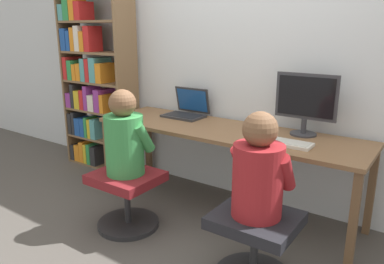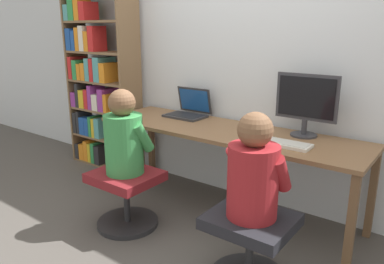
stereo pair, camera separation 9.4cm
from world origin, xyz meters
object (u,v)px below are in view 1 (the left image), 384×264
(keyboard, at_px, (284,142))
(laptop, at_px, (186,111))
(bookshelf, at_px, (91,84))
(office_chair_left, at_px, (255,241))
(person_at_monitor, at_px, (258,172))
(desktop_monitor, at_px, (306,103))
(person_at_laptop, at_px, (125,137))
(office_chair_right, at_px, (127,195))

(keyboard, bearing_deg, laptop, 163.84)
(bookshelf, bearing_deg, laptop, 2.70)
(office_chair_left, height_order, person_at_monitor, person_at_monitor)
(keyboard, bearing_deg, office_chair_left, -82.13)
(person_at_monitor, bearing_deg, office_chair_left, -90.00)
(desktop_monitor, height_order, bookshelf, bookshelf)
(person_at_laptop, relative_size, bookshelf, 0.34)
(office_chair_right, bearing_deg, person_at_laptop, 90.00)
(person_at_laptop, bearing_deg, laptop, 93.67)
(office_chair_left, bearing_deg, person_at_laptop, 177.95)
(laptop, bearing_deg, keyboard, -16.16)
(office_chair_right, xyz_separation_m, bookshelf, (-1.27, 0.79, 0.64))
(office_chair_left, xyz_separation_m, person_at_laptop, (-1.08, 0.04, 0.45))
(office_chair_right, xyz_separation_m, person_at_monitor, (1.08, -0.03, 0.44))
(office_chair_right, height_order, bookshelf, bookshelf)
(office_chair_right, relative_size, person_at_laptop, 0.76)
(keyboard, bearing_deg, person_at_monitor, -82.08)
(office_chair_left, distance_m, office_chair_right, 1.08)
(laptop, bearing_deg, person_at_laptop, -86.33)
(desktop_monitor, distance_m, person_at_monitor, 0.91)
(keyboard, distance_m, office_chair_right, 1.22)
(desktop_monitor, xyz_separation_m, office_chair_left, (0.05, -0.88, -0.69))
(person_at_laptop, bearing_deg, keyboard, 28.40)
(office_chair_left, xyz_separation_m, office_chair_right, (-1.08, 0.03, 0.00))
(person_at_laptop, bearing_deg, office_chair_left, -2.05)
(keyboard, relative_size, person_at_monitor, 0.63)
(desktop_monitor, height_order, laptop, desktop_monitor)
(office_chair_right, relative_size, bookshelf, 0.26)
(keyboard, distance_m, office_chair_left, 0.74)
(laptop, distance_m, office_chair_right, 0.98)
(desktop_monitor, bearing_deg, bookshelf, -178.58)
(keyboard, height_order, person_at_laptop, person_at_laptop)
(person_at_monitor, relative_size, bookshelf, 0.33)
(laptop, height_order, person_at_laptop, person_at_laptop)
(office_chair_left, distance_m, person_at_laptop, 1.17)
(desktop_monitor, distance_m, bookshelf, 2.30)
(desktop_monitor, bearing_deg, person_at_monitor, -86.86)
(laptop, height_order, person_at_monitor, person_at_monitor)
(desktop_monitor, xyz_separation_m, person_at_monitor, (0.05, -0.88, -0.25))
(desktop_monitor, relative_size, laptop, 1.29)
(person_at_monitor, relative_size, person_at_laptop, 0.97)
(office_chair_right, bearing_deg, keyboard, 28.59)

